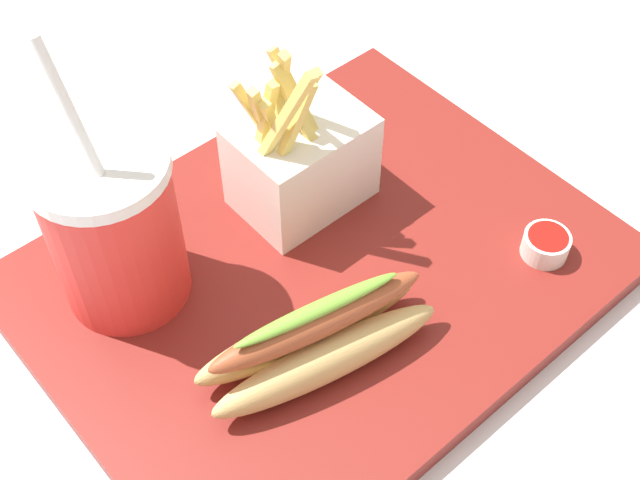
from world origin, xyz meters
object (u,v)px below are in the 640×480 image
fries_basket (300,159)px  hot_dog_1 (318,339)px  soda_cup (114,228)px  ketchup_cup_1 (546,244)px

fries_basket → hot_dog_1: 0.15m
soda_cup → ketchup_cup_1: 0.32m
hot_dog_1 → ketchup_cup_1: (-0.19, 0.04, -0.01)m
soda_cup → hot_dog_1: size_ratio=1.26×
soda_cup → ketchup_cup_1: soda_cup is taller
fries_basket → ketchup_cup_1: 0.20m
soda_cup → fries_basket: 0.16m
hot_dog_1 → ketchup_cup_1: 0.20m
hot_dog_1 → soda_cup: bearing=-65.1°
fries_basket → hot_dog_1: fries_basket is taller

